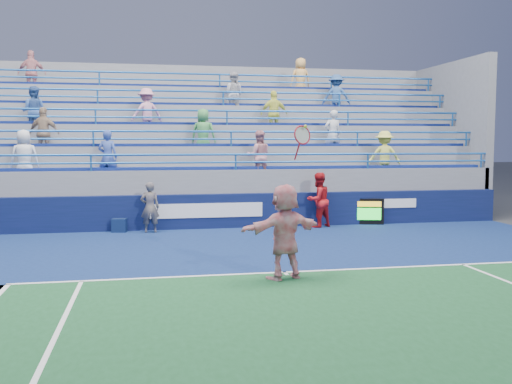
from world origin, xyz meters
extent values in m
plane|color=#333538|center=(0.00, 0.00, 0.00)|extent=(120.00, 120.00, 0.00)
cube|color=#0F224D|center=(0.00, 2.20, 0.01)|extent=(18.00, 8.40, 0.02)
cube|color=white|center=(0.00, 0.00, 0.02)|extent=(11.00, 0.10, 0.01)
cube|color=white|center=(0.00, -0.10, 0.02)|extent=(0.08, 0.30, 0.01)
cube|color=#091436|center=(0.00, 6.50, 0.55)|extent=(18.00, 0.30, 1.10)
cube|color=white|center=(-1.00, 6.34, 0.60)|extent=(3.60, 0.02, 0.45)
cube|color=white|center=(5.20, 6.34, 0.70)|extent=(1.80, 0.02, 0.30)
cube|color=slate|center=(0.00, 9.45, 0.55)|extent=(18.00, 5.60, 1.10)
cube|color=slate|center=(0.00, 9.45, 0.93)|extent=(18.00, 5.60, 1.85)
cube|color=navy|center=(0.00, 7.10, 1.90)|extent=(17.40, 0.45, 0.10)
cylinder|color=#1F5CA8|center=(0.00, 6.70, 2.35)|extent=(18.00, 0.07, 0.07)
cube|color=slate|center=(0.00, 9.95, 1.30)|extent=(18.00, 4.60, 2.60)
cube|color=navy|center=(0.00, 8.10, 2.65)|extent=(17.40, 0.45, 0.10)
cylinder|color=#1F5CA8|center=(0.00, 7.70, 3.10)|extent=(18.00, 0.07, 0.07)
cube|color=slate|center=(0.00, 10.45, 1.68)|extent=(18.00, 3.60, 3.35)
cube|color=navy|center=(0.00, 9.10, 3.40)|extent=(17.40, 0.45, 0.10)
cylinder|color=#1F5CA8|center=(0.00, 8.70, 3.85)|extent=(18.00, 0.07, 0.07)
cube|color=slate|center=(0.00, 10.95, 2.05)|extent=(18.00, 2.60, 4.10)
cube|color=navy|center=(0.00, 10.10, 4.15)|extent=(17.40, 0.45, 0.10)
cylinder|color=#1F5CA8|center=(0.00, 9.70, 4.60)|extent=(18.00, 0.07, 0.07)
cube|color=slate|center=(0.00, 11.45, 2.42)|extent=(18.00, 1.60, 4.85)
cube|color=navy|center=(0.00, 11.10, 4.90)|extent=(17.40, 0.45, 0.10)
cylinder|color=#1F5CA8|center=(0.00, 10.70, 5.35)|extent=(18.00, 0.07, 0.07)
imported|color=#315994|center=(4.51, 10.10, 4.53)|extent=(1.23, 0.90, 1.70)
imported|color=pink|center=(-2.79, 9.10, 3.78)|extent=(1.24, 0.93, 1.70)
imported|color=#C8818B|center=(0.83, 7.10, 2.28)|extent=(0.86, 0.69, 1.70)
imported|color=silver|center=(-6.51, 7.10, 2.28)|extent=(0.91, 0.67, 1.70)
imported|color=pink|center=(-6.94, 11.10, 5.28)|extent=(1.03, 0.51, 1.70)
imported|color=#FAB861|center=(3.33, 11.10, 5.28)|extent=(0.87, 0.61, 1.70)
imported|color=#375EA7|center=(-6.56, 9.10, 3.78)|extent=(0.91, 0.76, 1.70)
imported|color=silver|center=(0.43, 10.10, 4.53)|extent=(0.98, 0.86, 1.70)
imported|color=tan|center=(-6.07, 8.10, 3.03)|extent=(1.06, 0.60, 1.70)
imported|color=#334A9A|center=(-4.02, 7.10, 2.28)|extent=(0.71, 0.57, 1.70)
imported|color=#E9EC5B|center=(1.80, 9.10, 3.78)|extent=(1.00, 0.43, 1.70)
imported|color=#408D48|center=(-0.90, 8.10, 3.03)|extent=(0.95, 0.75, 1.70)
imported|color=#E2E157|center=(5.26, 7.10, 2.28)|extent=(1.22, 0.89, 1.70)
imported|color=silver|center=(3.72, 8.10, 3.03)|extent=(0.66, 0.47, 1.70)
cube|color=black|center=(4.28, 6.37, 0.44)|extent=(1.26, 0.45, 0.88)
cube|color=gold|center=(4.28, 6.30, 0.70)|extent=(1.08, 0.02, 0.18)
cube|color=#19E533|center=(4.28, 6.30, 0.37)|extent=(1.08, 0.02, 0.39)
cube|color=#0D1C40|center=(-3.66, 6.26, 0.21)|extent=(0.49, 0.49, 0.43)
cube|color=#0D1C40|center=(-3.66, 6.45, 0.59)|extent=(0.43, 0.11, 0.33)
imported|color=white|center=(-0.12, -0.50, 0.96)|extent=(1.87, 1.13, 1.92)
torus|color=#AD1524|center=(0.23, -0.50, 2.88)|extent=(0.40, 0.23, 0.39)
cylinder|color=#AD1524|center=(0.13, -0.50, 2.56)|extent=(0.09, 0.22, 0.35)
sphere|color=yellow|center=(0.28, -0.55, 3.05)|extent=(0.07, 0.07, 0.07)
imported|color=#16193C|center=(-2.74, 5.95, 0.78)|extent=(0.58, 0.39, 1.55)
imported|color=#B51419|center=(2.59, 6.08, 0.89)|extent=(1.06, 0.96, 1.77)
camera|label=1|loc=(-2.79, -11.44, 2.74)|focal=40.00mm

